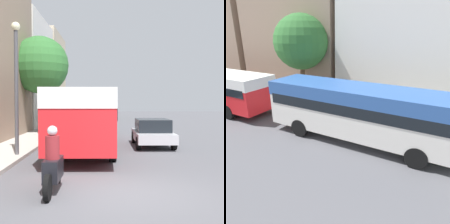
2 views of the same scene
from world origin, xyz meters
The scene contains 10 objects.
ground_plane centered at (0.00, 0.00, 0.00)m, with size 120.00×120.00×0.00m, color #515156.
building_far_terrace centered at (-9.52, 20.38, 4.83)m, with size 6.64×8.80×9.66m.
building_end_row centered at (-9.24, 30.08, 5.17)m, with size 6.08×9.23×10.33m.
bus_lead centered at (-1.58, 7.66, 1.84)m, with size 2.61×11.07×2.81m.
bus_following centered at (-1.88, 19.95, 1.93)m, with size 2.56×10.21×2.97m.
bus_third_in_line centered at (-1.96, 33.95, 1.89)m, with size 2.58×10.15×2.89m.
motorcycle_behind_lead centered at (-2.04, 0.20, 0.68)m, with size 0.38×2.24×1.73m.
car_crossing centered at (1.74, 8.26, 0.74)m, with size 1.93×3.90×1.42m.
street_tree centered at (-5.21, 13.71, 4.79)m, with size 3.93×3.93×6.63m.
lamp_post centered at (-4.35, 5.02, 3.41)m, with size 0.36×0.36×5.42m.
Camera 1 is at (-0.66, -7.84, 2.37)m, focal length 50.00 mm.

